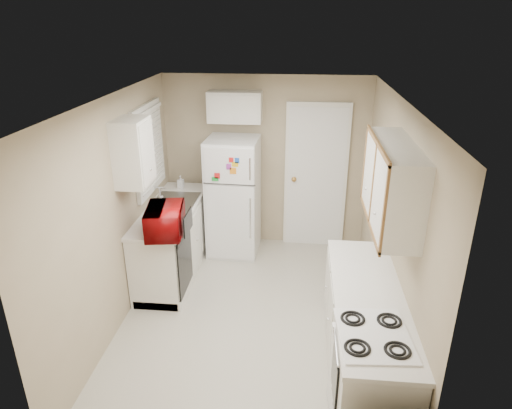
{
  "coord_description": "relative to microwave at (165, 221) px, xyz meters",
  "views": [
    {
      "loc": [
        0.46,
        -4.18,
        3.12
      ],
      "look_at": [
        0.0,
        0.5,
        1.15
      ],
      "focal_mm": 32.0,
      "sensor_mm": 36.0,
      "label": 1
    }
  ],
  "objects": [
    {
      "name": "wall_back",
      "position": [
        0.95,
        1.73,
        0.15
      ],
      "size": [
        2.8,
        2.8,
        0.0
      ],
      "primitive_type": "plane",
      "color": "tan",
      "rests_on": "floor"
    },
    {
      "name": "upper_cabinet_left",
      "position": [
        -0.3,
        0.05,
        0.75
      ],
      "size": [
        0.3,
        0.45,
        0.7
      ],
      "primitive_type": "cube",
      "color": "silver",
      "rests_on": "wall_left"
    },
    {
      "name": "ceiling",
      "position": [
        0.95,
        -0.17,
        1.35
      ],
      "size": [
        3.8,
        3.8,
        0.0
      ],
      "primitive_type": "plane",
      "color": "white",
      "rests_on": "floor"
    },
    {
      "name": "wall_front",
      "position": [
        0.95,
        -2.07,
        0.15
      ],
      "size": [
        2.8,
        2.8,
        0.0
      ],
      "primitive_type": "plane",
      "color": "tan",
      "rests_on": "floor"
    },
    {
      "name": "left_counter",
      "position": [
        -0.15,
        0.73,
        -0.6
      ],
      "size": [
        0.6,
        1.8,
        0.9
      ],
      "primitive_type": "cube",
      "color": "silver",
      "rests_on": "floor"
    },
    {
      "name": "refrigerator",
      "position": [
        0.54,
        1.35,
        -0.24
      ],
      "size": [
        0.7,
        0.68,
        1.63
      ],
      "primitive_type": "cube",
      "rotation": [
        0.0,
        0.0,
        -0.04
      ],
      "color": "white",
      "rests_on": "floor"
    },
    {
      "name": "sink",
      "position": [
        -0.15,
        0.88,
        -0.19
      ],
      "size": [
        0.54,
        0.74,
        0.16
      ],
      "primitive_type": "cube",
      "color": "gray",
      "rests_on": "left_counter"
    },
    {
      "name": "wall_left",
      "position": [
        -0.45,
        -0.17,
        0.15
      ],
      "size": [
        3.8,
        3.8,
        0.0
      ],
      "primitive_type": "plane",
      "color": "tan",
      "rests_on": "floor"
    },
    {
      "name": "wall_right",
      "position": [
        2.35,
        -0.17,
        0.15
      ],
      "size": [
        3.8,
        3.8,
        0.0
      ],
      "primitive_type": "plane",
      "color": "tan",
      "rests_on": "floor"
    },
    {
      "name": "window_blinds",
      "position": [
        -0.41,
        0.88,
        0.55
      ],
      "size": [
        0.1,
        0.98,
        1.08
      ],
      "primitive_type": "cube",
      "color": "silver",
      "rests_on": "wall_left"
    },
    {
      "name": "soap_bottle",
      "position": [
        -0.2,
        1.42,
        -0.05
      ],
      "size": [
        0.08,
        0.09,
        0.18
      ],
      "primitive_type": "imported",
      "rotation": [
        0.0,
        0.0,
        -0.07
      ],
      "color": "silver",
      "rests_on": "left_counter"
    },
    {
      "name": "stove",
      "position": [
        2.02,
        -1.52,
        -0.66
      ],
      "size": [
        0.57,
        0.68,
        0.78
      ],
      "primitive_type": "cube",
      "rotation": [
        0.0,
        0.0,
        0.07
      ],
      "color": "white",
      "rests_on": "floor"
    },
    {
      "name": "cabinet_over_fridge",
      "position": [
        0.55,
        1.58,
        0.95
      ],
      "size": [
        0.7,
        0.3,
        0.4
      ],
      "primitive_type": "cube",
      "color": "silver",
      "rests_on": "wall_back"
    },
    {
      "name": "right_counter",
      "position": [
        2.05,
        -0.97,
        -0.6
      ],
      "size": [
        0.6,
        2.0,
        0.9
      ],
      "primitive_type": "cube",
      "color": "silver",
      "rests_on": "floor"
    },
    {
      "name": "microwave",
      "position": [
        0.0,
        0.0,
        0.0
      ],
      "size": [
        0.6,
        0.39,
        0.37
      ],
      "primitive_type": "imported",
      "rotation": [
        0.0,
        0.0,
        1.72
      ],
      "color": "#7D0406",
      "rests_on": "left_counter"
    },
    {
      "name": "interior_door",
      "position": [
        1.65,
        1.69,
        -0.03
      ],
      "size": [
        0.86,
        0.06,
        2.08
      ],
      "primitive_type": "cube",
      "color": "white",
      "rests_on": "floor"
    },
    {
      "name": "upper_cabinet_right",
      "position": [
        2.2,
        -0.67,
        0.75
      ],
      "size": [
        0.3,
        1.2,
        0.7
      ],
      "primitive_type": "cube",
      "color": "silver",
      "rests_on": "wall_right"
    },
    {
      "name": "dishwasher",
      "position": [
        0.14,
        0.13,
        -0.56
      ],
      "size": [
        0.03,
        0.58,
        0.72
      ],
      "primitive_type": "cube",
      "color": "black",
      "rests_on": "floor"
    },
    {
      "name": "floor",
      "position": [
        0.95,
        -0.17,
        -1.05
      ],
      "size": [
        3.8,
        3.8,
        0.0
      ],
      "primitive_type": "plane",
      "color": "beige",
      "rests_on": "ground"
    }
  ]
}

